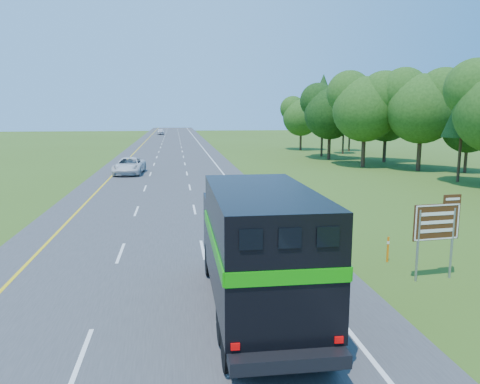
{
  "coord_description": "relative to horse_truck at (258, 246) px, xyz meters",
  "views": [
    {
      "loc": [
        0.67,
        -9.59,
        6.24
      ],
      "look_at": [
        4.32,
        16.57,
        1.7
      ],
      "focal_mm": 35.0,
      "sensor_mm": 36.0,
      "label": 1
    }
  ],
  "objects": [
    {
      "name": "far_car",
      "position": [
        -6.2,
        117.91,
        -1.35
      ],
      "size": [
        1.95,
        4.74,
        1.61
      ],
      "primitive_type": "imported",
      "rotation": [
        0.0,
        0.0,
        0.01
      ],
      "color": "silver",
      "rests_on": "road"
    },
    {
      "name": "delineator",
      "position": [
        6.32,
        4.33,
        -1.61
      ],
      "size": [
        0.09,
        0.05,
        1.09
      ],
      "color": "orange",
      "rests_on": "ground"
    },
    {
      "name": "lane_markings",
      "position": [
        -3.1,
        46.06,
        -2.15
      ],
      "size": [
        11.15,
        260.0,
        0.01
      ],
      "color": "yellow",
      "rests_on": "road"
    },
    {
      "name": "exit_sign",
      "position": [
        7.12,
        2.11,
        -0.09
      ],
      "size": [
        1.91,
        0.25,
        3.24
      ],
      "rotation": [
        0.0,
        0.0,
        0.1
      ],
      "color": "gray",
      "rests_on": "ground"
    },
    {
      "name": "white_suv",
      "position": [
        -7.04,
        34.51,
        -1.33
      ],
      "size": [
        3.14,
        6.12,
        1.65
      ],
      "primitive_type": "imported",
      "rotation": [
        0.0,
        0.0,
        -0.07
      ],
      "color": "silver",
      "rests_on": "road"
    },
    {
      "name": "horse_truck",
      "position": [
        0.0,
        0.0,
        0.0
      ],
      "size": [
        2.96,
        9.13,
        4.03
      ],
      "rotation": [
        0.0,
        0.0,
        -0.01
      ],
      "color": "black",
      "rests_on": "road"
    },
    {
      "name": "tree_wall_right",
      "position": [
        22.9,
        26.06,
        3.8
      ],
      "size": [
        16.0,
        100.0,
        12.0
      ],
      "primitive_type": null,
      "color": "#1B3D10",
      "rests_on": "ground"
    },
    {
      "name": "road",
      "position": [
        -3.1,
        46.06,
        -2.18
      ],
      "size": [
        15.0,
        260.0,
        0.04
      ],
      "primitive_type": "cube",
      "color": "#38383A",
      "rests_on": "ground"
    }
  ]
}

